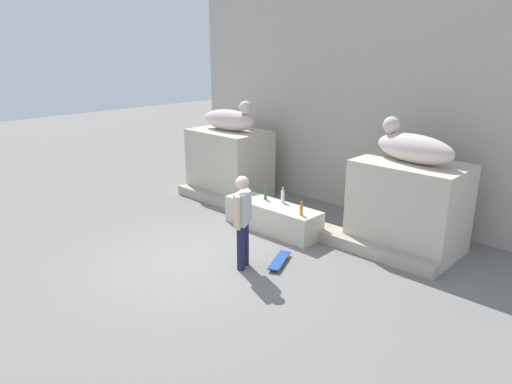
{
  "coord_description": "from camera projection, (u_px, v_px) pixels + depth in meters",
  "views": [
    {
      "loc": [
        6.12,
        -4.89,
        3.74
      ],
      "look_at": [
        0.32,
        1.18,
        1.1
      ],
      "focal_mm": 32.7,
      "sensor_mm": 36.0,
      "label": 1
    }
  ],
  "objects": [
    {
      "name": "pedestal_right",
      "position": [
        408.0,
        206.0,
        8.79
      ],
      "size": [
        1.97,
        1.34,
        1.7
      ],
      "primitive_type": "cube",
      "color": "beige",
      "rests_on": "ground_plane"
    },
    {
      "name": "bottle_orange",
      "position": [
        301.0,
        210.0,
        9.06
      ],
      "size": [
        0.07,
        0.07,
        0.27
      ],
      "color": "orange",
      "rests_on": "ledge_block"
    },
    {
      "name": "statue_reclining_right",
      "position": [
        413.0,
        147.0,
        8.47
      ],
      "size": [
        1.68,
        0.85,
        0.78
      ],
      "rotation": [
        0.0,
        0.0,
        2.96
      ],
      "color": "beige",
      "rests_on": "pedestal_right"
    },
    {
      "name": "statue_reclining_left",
      "position": [
        230.0,
        119.0,
        11.67
      ],
      "size": [
        1.64,
        0.7,
        0.78
      ],
      "rotation": [
        0.0,
        0.0,
        0.09
      ],
      "color": "beige",
      "rests_on": "pedestal_left"
    },
    {
      "name": "ground_plane",
      "position": [
        199.0,
        260.0,
        8.53
      ],
      "size": [
        40.0,
        40.0,
        0.0
      ],
      "primitive_type": "plane",
      "color": "slate"
    },
    {
      "name": "pedestal_left",
      "position": [
        230.0,
        163.0,
        12.03
      ],
      "size": [
        1.97,
        1.34,
        1.7
      ],
      "primitive_type": "cube",
      "color": "beige",
      "rests_on": "ground_plane"
    },
    {
      "name": "skateboard",
      "position": [
        279.0,
        260.0,
        8.34
      ],
      "size": [
        0.51,
        0.81,
        0.08
      ],
      "rotation": [
        0.0,
        0.0,
        1.99
      ],
      "color": "navy",
      "rests_on": "ground_plane"
    },
    {
      "name": "facade_wall",
      "position": [
        348.0,
        81.0,
        10.82
      ],
      "size": [
        9.0,
        0.6,
        5.92
      ],
      "primitive_type": "cube",
      "color": "#B7ADA1",
      "rests_on": "ground_plane"
    },
    {
      "name": "skater",
      "position": [
        243.0,
        218.0,
        7.97
      ],
      "size": [
        0.33,
        0.5,
        1.67
      ],
      "rotation": [
        0.0,
        0.0,
        2.0
      ],
      "color": "#1E233F",
      "rests_on": "ground_plane"
    },
    {
      "name": "bottle_green",
      "position": [
        265.0,
        194.0,
        9.98
      ],
      "size": [
        0.06,
        0.06,
        0.3
      ],
      "color": "#1E722D",
      "rests_on": "ledge_block"
    },
    {
      "name": "ledge_block",
      "position": [
        272.0,
        217.0,
        9.82
      ],
      "size": [
        2.22,
        0.65,
        0.58
      ],
      "primitive_type": "cube",
      "color": "beige",
      "rests_on": "ground_plane"
    },
    {
      "name": "bottle_clear",
      "position": [
        283.0,
        196.0,
        9.79
      ],
      "size": [
        0.08,
        0.08,
        0.33
      ],
      "color": "silver",
      "rests_on": "ledge_block"
    },
    {
      "name": "stair_step",
      "position": [
        284.0,
        220.0,
        10.15
      ],
      "size": [
        6.89,
        0.5,
        0.23
      ],
      "primitive_type": "cube",
      "color": "#A9A08F",
      "rests_on": "ground_plane"
    }
  ]
}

